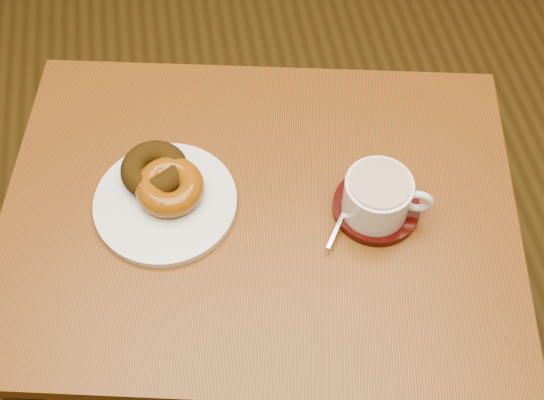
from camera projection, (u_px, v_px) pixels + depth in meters
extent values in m
cube|color=brown|center=(259.00, 214.00, 1.05)|extent=(0.89, 0.74, 0.03)
cylinder|color=#442B13|center=(109.00, 196.00, 1.51)|extent=(0.04, 0.04, 0.71)
cylinder|color=#442B13|center=(429.00, 208.00, 1.49)|extent=(0.04, 0.04, 0.71)
cylinder|color=silver|center=(166.00, 203.00, 1.04)|extent=(0.30, 0.30, 0.01)
torus|color=#32200A|center=(154.00, 170.00, 1.04)|extent=(0.11, 0.11, 0.04)
torus|color=#884B0E|center=(170.00, 187.00, 1.02)|extent=(0.13, 0.13, 0.04)
cube|color=#463517|center=(191.00, 178.00, 1.01)|extent=(0.01, 0.00, 0.00)
cube|color=#463517|center=(188.00, 171.00, 1.02)|extent=(0.01, 0.01, 0.00)
cube|color=#463517|center=(183.00, 166.00, 1.02)|extent=(0.01, 0.01, 0.00)
cube|color=#463517|center=(175.00, 163.00, 1.02)|extent=(0.01, 0.01, 0.00)
cube|color=#463517|center=(167.00, 163.00, 1.02)|extent=(0.00, 0.01, 0.00)
cube|color=#463517|center=(158.00, 165.00, 1.02)|extent=(0.01, 0.01, 0.00)
cube|color=#463517|center=(151.00, 170.00, 1.02)|extent=(0.01, 0.01, 0.00)
cube|color=#463517|center=(147.00, 176.00, 1.01)|extent=(0.01, 0.01, 0.00)
cube|color=#463517|center=(146.00, 184.00, 1.00)|extent=(0.01, 0.00, 0.00)
cube|color=#463517|center=(148.00, 190.00, 1.00)|extent=(0.01, 0.01, 0.00)
cube|color=#463517|center=(154.00, 196.00, 0.99)|extent=(0.01, 0.01, 0.00)
cube|color=#463517|center=(161.00, 199.00, 0.99)|extent=(0.01, 0.01, 0.00)
cube|color=#463517|center=(170.00, 199.00, 0.99)|extent=(0.00, 0.01, 0.00)
cube|color=#463517|center=(179.00, 196.00, 0.99)|extent=(0.01, 0.01, 0.00)
cube|color=#463517|center=(186.00, 191.00, 1.00)|extent=(0.01, 0.01, 0.00)
cube|color=#463517|center=(190.00, 185.00, 1.00)|extent=(0.01, 0.01, 0.00)
cylinder|color=#380A07|center=(376.00, 207.00, 1.03)|extent=(0.16, 0.16, 0.01)
cylinder|color=silver|center=(377.00, 196.00, 0.99)|extent=(0.10, 0.10, 0.07)
cylinder|color=brown|center=(380.00, 183.00, 0.96)|extent=(0.09, 0.09, 0.00)
torus|color=silver|center=(418.00, 201.00, 0.99)|extent=(0.05, 0.03, 0.05)
ellipsoid|color=silver|center=(347.00, 205.00, 1.02)|extent=(0.02, 0.03, 0.01)
cube|color=silver|center=(337.00, 227.00, 1.00)|extent=(0.05, 0.07, 0.00)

